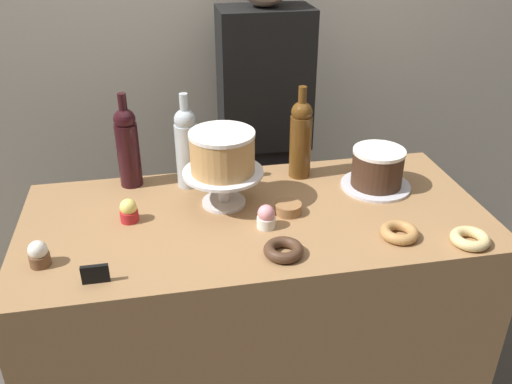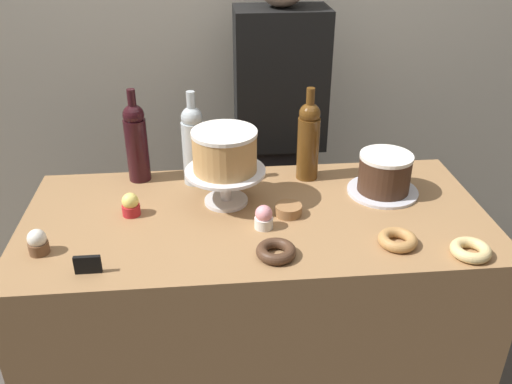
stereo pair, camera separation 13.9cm
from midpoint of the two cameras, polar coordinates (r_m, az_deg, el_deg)
The scene contains 18 objects.
back_wall at distance 2.41m, azimuth -0.42°, elevation 17.42°, with size 6.00×0.05×2.60m.
display_counter at distance 1.97m, azimuth 2.07°, elevation -13.56°, with size 1.45×0.67×0.89m.
cake_stand_pedestal at distance 1.73m, azimuth -0.91°, elevation 1.22°, with size 0.25×0.25×0.12m.
white_layer_cake at distance 1.69m, azimuth -0.93°, elevation 4.29°, with size 0.20×0.20×0.13m.
silver_serving_platter at distance 1.89m, azimuth 15.10°, elevation 0.05°, with size 0.24×0.24×0.01m.
chocolate_round_cake at distance 1.86m, azimuth 15.37°, elevation 1.93°, with size 0.17×0.17×0.13m.
wine_bottle_dark_red at distance 1.89m, azimuth -10.33°, elevation 5.22°, with size 0.08×0.08×0.33m.
wine_bottle_clear at distance 1.84m, azimuth -4.41°, elevation 5.01°, with size 0.08×0.08×0.33m.
wine_bottle_amber at distance 1.88m, azimuth 7.60°, elevation 5.42°, with size 0.08×0.08×0.33m.
cupcake_strawberry at distance 1.62m, azimuth 3.26°, elevation -2.73°, with size 0.06×0.06×0.07m.
cupcake_lemon at distance 1.72m, azimuth -10.71°, elevation -1.38°, with size 0.06×0.06×0.07m.
cupcake_vanilla at distance 1.60m, azimuth -19.54°, elevation -5.04°, with size 0.06×0.06×0.07m.
donut_maple at distance 1.63m, azimuth 16.94°, elevation -4.86°, with size 0.11×0.11×0.03m.
donut_chocolate at distance 1.51m, azimuth 4.75°, elevation -6.24°, with size 0.11×0.11×0.03m.
donut_glazed at distance 1.65m, azimuth 23.76°, elevation -5.63°, with size 0.11×0.11×0.03m.
cookie_stack at distance 1.71m, azimuth 5.74°, elevation -1.92°, with size 0.08×0.08×0.03m.
price_sign_chalkboard at distance 1.49m, azimuth -14.61°, elevation -7.41°, with size 0.07×0.01×0.05m.
barista_figure at distance 2.31m, azimuth 4.13°, elevation 4.84°, with size 0.36×0.22×1.60m.
Camera 2 is at (-0.14, -1.46, 1.77)m, focal length 38.36 mm.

